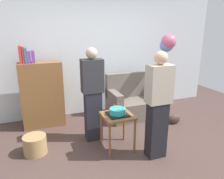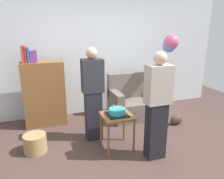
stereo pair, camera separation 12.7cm
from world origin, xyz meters
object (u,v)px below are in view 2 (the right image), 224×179
object	(u,v)px
bookshelf	(44,93)
handbag	(176,120)
couch	(135,102)
side_table	(117,120)
person_holding_cake	(157,106)
birthday_cake	(117,112)
balloon_bunch	(170,43)
person_blowing_candles	(93,94)
wicker_basket	(35,143)

from	to	relation	value
bookshelf	handbag	distance (m)	2.75
couch	side_table	distance (m)	1.41
bookshelf	person_holding_cake	world-z (taller)	person_holding_cake
bookshelf	birthday_cake	distance (m)	1.72
side_table	handbag	xyz separation A→B (m)	(1.47, 0.45, -0.41)
side_table	balloon_bunch	size ratio (longest dim) A/B	0.33
bookshelf	person_blowing_candles	bearing A→B (deg)	-48.24
couch	birthday_cake	bearing A→B (deg)	-126.17
person_blowing_candles	person_holding_cake	xyz separation A→B (m)	(0.75, -0.86, 0.00)
side_table	balloon_bunch	distance (m)	2.15
birthday_cake	person_blowing_candles	xyz separation A→B (m)	(-0.28, 0.45, 0.18)
birthday_cake	handbag	xyz separation A→B (m)	(1.47, 0.45, -0.55)
wicker_basket	handbag	size ratio (longest dim) A/B	1.29
person_blowing_candles	balloon_bunch	size ratio (longest dim) A/B	0.91
couch	balloon_bunch	distance (m)	1.47
couch	birthday_cake	distance (m)	1.44
handbag	balloon_bunch	xyz separation A→B (m)	(0.09, 0.55, 1.51)
bookshelf	balloon_bunch	bearing A→B (deg)	-7.36
bookshelf	balloon_bunch	xyz separation A→B (m)	(2.63, -0.34, 0.93)
person_holding_cake	balloon_bunch	size ratio (longest dim) A/B	0.91
side_table	person_holding_cake	xyz separation A→B (m)	(0.47, -0.41, 0.32)
couch	wicker_basket	bearing A→B (deg)	-158.91
bookshelf	balloon_bunch	distance (m)	2.81
bookshelf	person_holding_cake	xyz separation A→B (m)	(1.55, -1.75, 0.16)
person_blowing_candles	balloon_bunch	xyz separation A→B (m)	(1.83, 0.55, 0.77)
bookshelf	person_holding_cake	distance (m)	2.34
person_holding_cake	wicker_basket	xyz separation A→B (m)	(-1.75, 0.73, -0.68)
side_table	birthday_cake	xyz separation A→B (m)	(-0.00, -0.00, 0.14)
bookshelf	person_blowing_candles	xyz separation A→B (m)	(0.79, -0.89, 0.16)
wicker_basket	person_blowing_candles	bearing A→B (deg)	7.49
side_table	handbag	bearing A→B (deg)	17.16
person_blowing_candles	birthday_cake	bearing A→B (deg)	-70.45
person_holding_cake	wicker_basket	size ratio (longest dim) A/B	4.53
person_holding_cake	birthday_cake	bearing A→B (deg)	-15.45
couch	person_blowing_candles	bearing A→B (deg)	-148.38
bookshelf	side_table	xyz separation A→B (m)	(1.07, -1.34, -0.17)
handbag	balloon_bunch	distance (m)	1.61
wicker_basket	side_table	bearing A→B (deg)	-14.08
balloon_bunch	bookshelf	bearing A→B (deg)	172.64
birthday_cake	wicker_basket	distance (m)	1.41
person_blowing_candles	couch	bearing A→B (deg)	19.60
couch	balloon_bunch	bearing A→B (deg)	-10.28
birthday_cake	person_holding_cake	bearing A→B (deg)	-40.58
person_blowing_candles	handbag	distance (m)	1.89
side_table	person_holding_cake	distance (m)	0.70
bookshelf	handbag	size ratio (longest dim) A/B	5.78
couch	balloon_bunch	world-z (taller)	balloon_bunch
couch	wicker_basket	xyz separation A→B (m)	(-2.11, -0.81, -0.19)
couch	birthday_cake	xyz separation A→B (m)	(-0.83, -1.13, 0.31)
wicker_basket	balloon_bunch	bearing A→B (deg)	13.52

